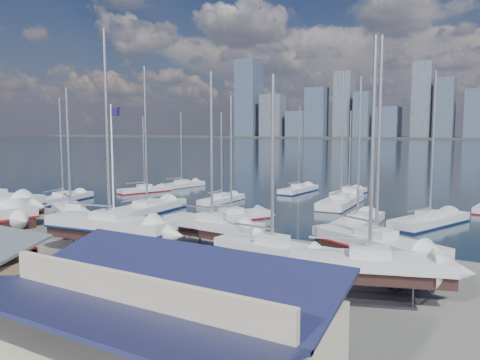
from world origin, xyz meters
The scene contains 22 objects.
ground centered at (0.00, -10.00, 0.00)m, with size 1400.00×1400.00×0.00m, color #605E59.
water centered at (0.00, 300.00, -0.15)m, with size 1400.00×600.00×0.40m, color #172735.
shed_blue centered at (16.00, -26.00, 2.42)m, with size 13.65×9.45×4.71m.
sailboat_cradle_2 centered at (-8.33, -8.73, 1.96)m, with size 8.31×6.10×13.66m.
sailboat_cradle_3 centered at (0.20, -12.03, 2.14)m, with size 11.12×4.21×17.42m.
sailboat_cradle_4 centered at (6.62, -7.12, 1.99)m, with size 8.89×3.31×14.32m.
sailboat_cradle_5 centered at (14.15, -11.31, 1.93)m, with size 8.25×3.05×13.26m.
sailboat_cradle_6 centered at (19.80, -7.16, 2.06)m, with size 9.93×6.89×15.79m.
sailboat_cradle_7 centered at (20.63, -11.83, 2.02)m, with size 9.40×5.29×14.88m.
sailboat_moored_0 centered at (-25.75, 4.32, 0.31)m, with size 4.81×10.29×14.84m.
sailboat_moored_1 centered at (-22.83, 17.41, 0.31)m, with size 5.08×8.75×12.63m.
sailboat_moored_2 centered at (-21.79, 25.64, 0.32)m, with size 3.96×9.26×13.55m.
sailboat_moored_3 centered at (-9.73, 3.39, 0.31)m, with size 4.26×12.20×17.91m.
sailboat_moored_4 centered at (-6.65, 14.85, 0.32)m, with size 2.39×8.47×12.78m.
sailboat_moored_5 centered at (-1.79, 29.75, 0.31)m, with size 3.13×9.58×14.14m.
sailboat_moored_6 centered at (1.14, 4.72, 0.31)m, with size 6.95×9.47×14.05m.
sailboat_moored_7 centered at (8.24, 20.29, 0.32)m, with size 3.98×11.94×17.77m.
sailboat_moored_8 centered at (6.05, 30.68, 0.31)m, with size 3.23×9.07×13.29m.
sailboat_moored_9 centered at (14.06, 8.08, 0.32)m, with size 2.97×10.44×15.74m.
sailboat_moored_10 centered at (20.24, 12.67, 0.31)m, with size 6.79×11.38×16.45m.
car_d centered at (12.81, -20.22, 0.73)m, with size 2.04×5.02×1.46m, color gray.
flagpole centered at (-0.32, -10.97, 6.78)m, with size 1.04×0.12×11.80m.
Camera 1 is at (27.53, -38.01, 9.70)m, focal length 35.00 mm.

